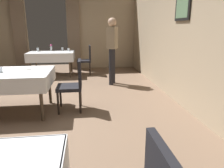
# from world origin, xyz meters

# --- Properties ---
(ground) EXTENTS (10.08, 10.08, 0.00)m
(ground) POSITION_xyz_m (0.00, 0.00, 0.00)
(ground) COLOR #7A604C
(wall_right) EXTENTS (0.16, 8.40, 3.00)m
(wall_right) POSITION_xyz_m (3.20, -0.00, 1.50)
(wall_right) COLOR tan
(wall_right) RESTS_ON ground
(wall_back) EXTENTS (6.40, 0.27, 3.00)m
(wall_back) POSITION_xyz_m (0.00, 4.18, 1.51)
(wall_back) COLOR tan
(wall_back) RESTS_ON ground
(dining_table_mid) EXTENTS (1.39, 1.06, 0.75)m
(dining_table_mid) POSITION_xyz_m (0.00, 0.01, 0.66)
(dining_table_mid) COLOR #4C3D2D
(dining_table_mid) RESTS_ON ground
(dining_table_far) EXTENTS (1.38, 0.99, 0.75)m
(dining_table_far) POSITION_xyz_m (0.26, 3.03, 0.66)
(dining_table_far) COLOR #4C3D2D
(dining_table_far) RESTS_ON ground
(chair_mid_right) EXTENTS (0.44, 0.44, 0.93)m
(chair_mid_right) POSITION_xyz_m (1.08, 0.01, 0.52)
(chair_mid_right) COLOR black
(chair_mid_right) RESTS_ON ground
(chair_far_right) EXTENTS (0.44, 0.44, 0.93)m
(chair_far_right) POSITION_xyz_m (1.34, 3.06, 0.52)
(chair_far_right) COLOR black
(chair_far_right) RESTS_ON ground
(plate_mid_a) EXTENTS (0.19, 0.19, 0.01)m
(plate_mid_a) POSITION_xyz_m (0.24, 0.19, 0.76)
(plate_mid_a) COLOR white
(plate_mid_a) RESTS_ON dining_table_mid
(glass_mid_b) EXTENTS (0.08, 0.08, 0.09)m
(glass_mid_b) POSITION_xyz_m (-0.12, -0.04, 0.80)
(glass_mid_b) COLOR silver
(glass_mid_b) RESTS_ON dining_table_mid
(flower_vase_far) EXTENTS (0.07, 0.07, 0.21)m
(flower_vase_far) POSITION_xyz_m (0.23, 3.27, 0.86)
(flower_vase_far) COLOR silver
(flower_vase_far) RESTS_ON dining_table_far
(glass_far_b) EXTENTS (0.07, 0.07, 0.09)m
(glass_far_b) POSITION_xyz_m (0.79, 3.12, 0.80)
(glass_far_b) COLOR silver
(glass_far_b) RESTS_ON dining_table_far
(glass_far_c) EXTENTS (0.07, 0.07, 0.12)m
(glass_far_c) POSITION_xyz_m (-0.17, 3.17, 0.81)
(glass_far_c) COLOR silver
(glass_far_c) RESTS_ON dining_table_far
(glass_far_d) EXTENTS (0.07, 0.07, 0.10)m
(glass_far_d) POSITION_xyz_m (0.57, 3.34, 0.80)
(glass_far_d) COLOR silver
(glass_far_d) RESTS_ON dining_table_far
(person_waiter_by_doorway) EXTENTS (0.34, 0.42, 1.72)m
(person_waiter_by_doorway) POSITION_xyz_m (2.01, 1.75, 1.02)
(person_waiter_by_doorway) COLOR black
(person_waiter_by_doorway) RESTS_ON ground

